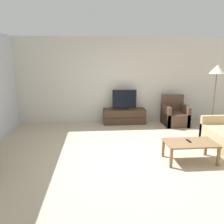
{
  "coord_description": "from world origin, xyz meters",
  "views": [
    {
      "loc": [
        -0.69,
        -4.14,
        2.02
      ],
      "look_at": [
        -0.31,
        0.67,
        0.85
      ],
      "focal_mm": 35.0,
      "sensor_mm": 36.0,
      "label": 1
    }
  ],
  "objects_px": {
    "tv": "(124,100)",
    "coffee_table": "(190,144)",
    "tv_stand": "(124,116)",
    "floor_lamp": "(217,73)",
    "armchair": "(174,115)",
    "remote": "(189,141)"
  },
  "relations": [
    {
      "from": "armchair",
      "to": "coffee_table",
      "type": "distance_m",
      "value": 2.6
    },
    {
      "from": "tv",
      "to": "armchair",
      "type": "distance_m",
      "value": 1.65
    },
    {
      "from": "tv",
      "to": "floor_lamp",
      "type": "xyz_separation_m",
      "value": [
        2.19,
        -1.33,
        0.91
      ]
    },
    {
      "from": "tv",
      "to": "coffee_table",
      "type": "bearing_deg",
      "value": -70.98
    },
    {
      "from": "tv",
      "to": "floor_lamp",
      "type": "distance_m",
      "value": 2.72
    },
    {
      "from": "tv",
      "to": "coffee_table",
      "type": "distance_m",
      "value": 2.97
    },
    {
      "from": "tv",
      "to": "coffee_table",
      "type": "xyz_separation_m",
      "value": [
        0.96,
        -2.78,
        -0.4
      ]
    },
    {
      "from": "floor_lamp",
      "to": "coffee_table",
      "type": "bearing_deg",
      "value": -130.24
    },
    {
      "from": "tv_stand",
      "to": "floor_lamp",
      "type": "xyz_separation_m",
      "value": [
        2.19,
        -1.33,
        1.44
      ]
    },
    {
      "from": "tv",
      "to": "tv_stand",
      "type": "bearing_deg",
      "value": 90.0
    },
    {
      "from": "coffee_table",
      "to": "remote",
      "type": "xyz_separation_m",
      "value": [
        -0.02,
        0.04,
        0.06
      ]
    },
    {
      "from": "coffee_table",
      "to": "floor_lamp",
      "type": "xyz_separation_m",
      "value": [
        1.23,
        1.45,
        1.32
      ]
    },
    {
      "from": "tv",
      "to": "remote",
      "type": "relative_size",
      "value": 4.94
    },
    {
      "from": "armchair",
      "to": "remote",
      "type": "xyz_separation_m",
      "value": [
        -0.63,
        -2.49,
        0.12
      ]
    },
    {
      "from": "tv_stand",
      "to": "floor_lamp",
      "type": "relative_size",
      "value": 0.71
    },
    {
      "from": "tv_stand",
      "to": "armchair",
      "type": "bearing_deg",
      "value": -9.25
    },
    {
      "from": "tv_stand",
      "to": "floor_lamp",
      "type": "distance_m",
      "value": 2.94
    },
    {
      "from": "tv",
      "to": "coffee_table",
      "type": "height_order",
      "value": "tv"
    },
    {
      "from": "tv_stand",
      "to": "armchair",
      "type": "xyz_separation_m",
      "value": [
        1.57,
        -0.25,
        0.06
      ]
    },
    {
      "from": "remote",
      "to": "floor_lamp",
      "type": "relative_size",
      "value": 0.08
    },
    {
      "from": "tv_stand",
      "to": "armchair",
      "type": "height_order",
      "value": "armchair"
    },
    {
      "from": "remote",
      "to": "coffee_table",
      "type": "bearing_deg",
      "value": -72.05
    }
  ]
}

